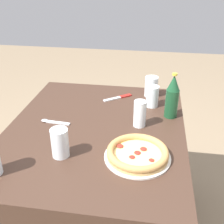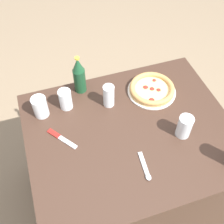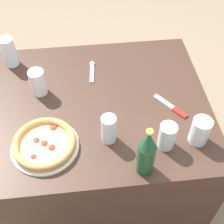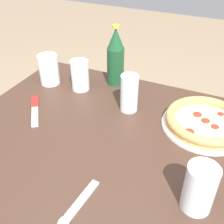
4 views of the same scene
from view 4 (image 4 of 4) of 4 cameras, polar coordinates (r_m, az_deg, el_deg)
table at (r=1.13m, az=1.09°, el=-21.73°), size 1.07×0.87×0.74m
pizza_salami at (r=0.96m, az=18.42°, el=-1.84°), size 0.28×0.28×0.04m
glass_orange_juice at (r=0.69m, az=17.29°, el=-14.77°), size 0.07×0.07×0.13m
glass_cola at (r=1.11m, az=-6.49°, el=7.11°), size 0.07×0.07×0.12m
glass_mango_juice at (r=0.97m, az=3.50°, el=3.48°), size 0.06×0.06×0.13m
glass_lemonade at (r=1.17m, az=-12.66°, el=8.14°), size 0.08×0.08×0.12m
beer_bottle at (r=1.12m, az=0.73°, el=11.05°), size 0.07×0.07×0.24m
knife at (r=1.04m, az=-15.37°, el=0.58°), size 0.13×0.16×0.01m
spoon at (r=0.71m, az=-7.56°, el=-18.81°), size 0.04×0.15×0.01m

